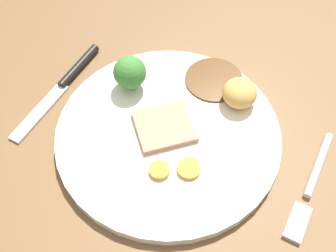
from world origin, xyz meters
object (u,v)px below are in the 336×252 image
(meat_slice_main, at_px, (164,126))
(carrot_coin_front, at_px, (159,170))
(knife, at_px, (65,82))
(dinner_plate, at_px, (168,134))
(roast_potato_left, at_px, (240,93))
(broccoli_floret, at_px, (130,73))
(carrot_coin_back, at_px, (189,169))
(fork, at_px, (310,187))

(meat_slice_main, distance_m, carrot_coin_front, 0.06)
(meat_slice_main, relative_size, knife, 0.37)
(dinner_plate, distance_m, carrot_coin_front, 0.06)
(roast_potato_left, bearing_deg, knife, 13.00)
(roast_potato_left, xyz_separation_m, broccoli_floret, (0.14, 0.03, 0.01))
(meat_slice_main, height_order, carrot_coin_back, meat_slice_main)
(meat_slice_main, height_order, carrot_coin_front, meat_slice_main)
(roast_potato_left, distance_m, fork, 0.14)
(broccoli_floret, bearing_deg, dinner_plate, 147.47)
(meat_slice_main, bearing_deg, roast_potato_left, -132.90)
(fork, height_order, knife, knife)
(dinner_plate, relative_size, meat_slice_main, 4.06)
(dinner_plate, height_order, carrot_coin_back, carrot_coin_back)
(roast_potato_left, distance_m, knife, 0.24)
(broccoli_floret, relative_size, fork, 0.32)
(roast_potato_left, bearing_deg, meat_slice_main, 47.10)
(meat_slice_main, height_order, roast_potato_left, roast_potato_left)
(knife, bearing_deg, fork, 90.64)
(meat_slice_main, relative_size, broccoli_floret, 1.41)
(roast_potato_left, height_order, fork, roast_potato_left)
(carrot_coin_front, relative_size, carrot_coin_back, 0.86)
(dinner_plate, height_order, carrot_coin_front, carrot_coin_front)
(carrot_coin_back, distance_m, fork, 0.14)
(broccoli_floret, distance_m, knife, 0.10)
(meat_slice_main, height_order, fork, meat_slice_main)
(dinner_plate, xyz_separation_m, roast_potato_left, (-0.07, -0.08, 0.02))
(roast_potato_left, bearing_deg, fork, 145.17)
(carrot_coin_back, bearing_deg, broccoli_floret, -36.83)
(fork, distance_m, knife, 0.35)
(broccoli_floret, height_order, fork, broccoli_floret)
(carrot_coin_front, relative_size, fork, 0.16)
(carrot_coin_front, bearing_deg, dinner_plate, -76.53)
(carrot_coin_back, bearing_deg, roast_potato_left, -100.25)
(meat_slice_main, distance_m, carrot_coin_back, 0.07)
(roast_potato_left, bearing_deg, broccoli_floret, 12.53)
(broccoli_floret, bearing_deg, carrot_coin_front, 130.13)
(dinner_plate, relative_size, fork, 1.83)
(knife, bearing_deg, carrot_coin_back, 77.53)
(carrot_coin_back, relative_size, knife, 0.15)
(carrot_coin_front, distance_m, broccoli_floret, 0.14)
(meat_slice_main, xyz_separation_m, carrot_coin_back, (-0.05, 0.04, -0.00))
(broccoli_floret, bearing_deg, carrot_coin_back, 143.17)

